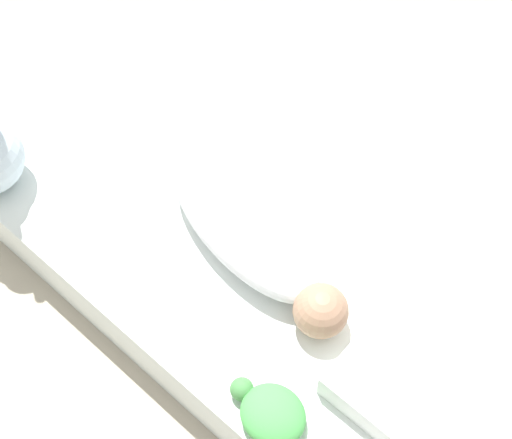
# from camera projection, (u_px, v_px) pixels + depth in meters

# --- Properties ---
(ground_plane) EXTENTS (12.00, 12.00, 0.00)m
(ground_plane) POSITION_uv_depth(u_px,v_px,m) (268.00, 261.00, 1.87)
(ground_plane) COLOR #B2A893
(bed_mattress) EXTENTS (1.54, 0.85, 0.18)m
(bed_mattress) POSITION_uv_depth(u_px,v_px,m) (268.00, 244.00, 1.79)
(bed_mattress) COLOR white
(bed_mattress) RESTS_ON ground_plane
(swaddled_baby) EXTENTS (0.60, 0.30, 0.12)m
(swaddled_baby) POSITION_uv_depth(u_px,v_px,m) (252.00, 234.00, 1.63)
(swaddled_baby) COLOR white
(swaddled_baby) RESTS_ON bed_mattress
(pillow) EXTENTS (0.36, 0.34, 0.07)m
(pillow) POSITION_uv_depth(u_px,v_px,m) (437.00, 383.00, 1.46)
(pillow) COLOR white
(pillow) RESTS_ON bed_mattress
(turtle_plush) EXTENTS (0.18, 0.13, 0.06)m
(turtle_plush) POSITION_uv_depth(u_px,v_px,m) (270.00, 412.00, 1.43)
(turtle_plush) COLOR #51B756
(turtle_plush) RESTS_ON bed_mattress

